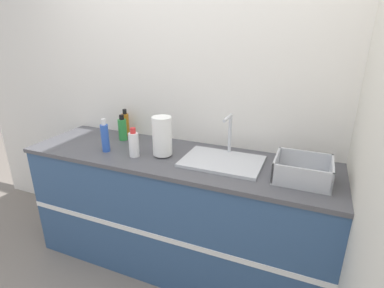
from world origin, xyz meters
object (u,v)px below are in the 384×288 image
object	(u,v)px
bottle_white_spray	(134,144)
paper_towel_roll	(162,136)
bottle_green	(123,129)
bottle_blue	(105,137)
dish_rack	(302,172)
bottle_amber	(126,124)
sink	(223,160)

from	to	relation	value
bottle_white_spray	paper_towel_roll	bearing A→B (deg)	26.42
bottle_green	bottle_blue	size ratio (longest dim) A/B	0.84
dish_rack	bottle_amber	world-z (taller)	bottle_amber
paper_towel_roll	bottle_amber	distance (m)	0.58
paper_towel_roll	dish_rack	xyz separation A→B (m)	(0.95, -0.01, -0.10)
sink	bottle_white_spray	distance (m)	0.63
dish_rack	bottle_white_spray	bearing A→B (deg)	-175.73
sink	paper_towel_roll	xyz separation A→B (m)	(-0.43, -0.05, 0.13)
sink	bottle_amber	xyz separation A→B (m)	(-0.93, 0.23, 0.08)
sink	dish_rack	distance (m)	0.52
dish_rack	bottle_green	size ratio (longest dim) A/B	1.56
sink	dish_rack	size ratio (longest dim) A/B	1.63
dish_rack	bottle_blue	distance (m)	1.38
paper_towel_roll	bottle_amber	bearing A→B (deg)	150.89
bottle_green	dish_rack	bearing A→B (deg)	-7.15
paper_towel_roll	bottle_blue	world-z (taller)	paper_towel_roll
paper_towel_roll	sink	bearing A→B (deg)	6.59
dish_rack	bottle_white_spray	xyz separation A→B (m)	(-1.13, -0.08, 0.05)
bottle_amber	bottle_green	bearing A→B (deg)	-67.91
sink	bottle_white_spray	bearing A→B (deg)	-167.18
bottle_white_spray	sink	bearing A→B (deg)	12.82
bottle_amber	bottle_white_spray	bearing A→B (deg)	-48.91
bottle_green	sink	bearing A→B (deg)	-7.75
bottle_green	bottle_blue	distance (m)	0.26
sink	bottle_white_spray	world-z (taller)	sink
dish_rack	bottle_amber	size ratio (longest dim) A/B	1.44
paper_towel_roll	dish_rack	distance (m)	0.95
bottle_amber	bottle_blue	world-z (taller)	bottle_blue
dish_rack	bottle_blue	size ratio (longest dim) A/B	1.31
sink	bottle_blue	bearing A→B (deg)	-170.75
paper_towel_roll	dish_rack	bearing A→B (deg)	-0.32
sink	bottle_green	bearing A→B (deg)	172.25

